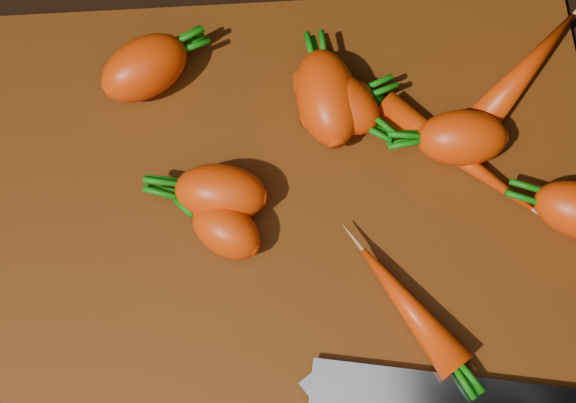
{
  "coord_description": "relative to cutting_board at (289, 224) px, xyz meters",
  "views": [
    {
      "loc": [
        -0.01,
        -0.2,
        0.6
      ],
      "look_at": [
        0.0,
        0.01,
        0.03
      ],
      "focal_mm": 50.0,
      "sensor_mm": 36.0,
      "label": 1
    }
  ],
  "objects": [
    {
      "name": "carrot_5",
      "position": [
        0.04,
        0.09,
        0.03
      ],
      "size": [
        0.07,
        0.06,
        0.04
      ],
      "primitive_type": "ellipsoid",
      "rotation": [
        0.0,
        0.0,
        0.38
      ],
      "color": "#F13700",
      "rests_on": "cutting_board"
    },
    {
      "name": "carrot_4",
      "position": [
        0.14,
        0.05,
        0.03
      ],
      "size": [
        0.07,
        0.05,
        0.04
      ],
      "primitive_type": "ellipsoid",
      "rotation": [
        0.0,
        0.0,
        3.1
      ],
      "color": "#F13700",
      "rests_on": "cutting_board"
    },
    {
      "name": "carrot_10",
      "position": [
        -0.05,
        0.02,
        0.03
      ],
      "size": [
        0.08,
        0.06,
        0.04
      ],
      "primitive_type": "ellipsoid",
      "rotation": [
        0.0,
        0.0,
        2.96
      ],
      "color": "#F13700",
      "rests_on": "cutting_board"
    },
    {
      "name": "ground",
      "position": [
        0.0,
        0.0,
        -0.01
      ],
      "size": [
        2.0,
        2.0,
        0.01
      ],
      "primitive_type": "cube",
      "color": "black"
    },
    {
      "name": "carrot_3",
      "position": [
        0.04,
        0.09,
        0.03
      ],
      "size": [
        0.06,
        0.09,
        0.05
      ],
      "primitive_type": "ellipsoid",
      "rotation": [
        0.0,
        0.0,
        1.68
      ],
      "color": "#F13700",
      "rests_on": "cutting_board"
    },
    {
      "name": "carrot_7",
      "position": [
        0.2,
        0.12,
        0.02
      ],
      "size": [
        0.11,
        0.11,
        0.03
      ],
      "primitive_type": "ellipsoid",
      "rotation": [
        0.0,
        0.0,
        0.8
      ],
      "color": "#F13700",
      "rests_on": "cutting_board"
    },
    {
      "name": "carrot_0",
      "position": [
        -0.11,
        0.13,
        0.03
      ],
      "size": [
        0.09,
        0.08,
        0.05
      ],
      "primitive_type": "ellipsoid",
      "rotation": [
        0.0,
        0.0,
        0.54
      ],
      "color": "#F13700",
      "rests_on": "cutting_board"
    },
    {
      "name": "carrot_9",
      "position": [
        0.08,
        -0.08,
        0.02
      ],
      "size": [
        0.08,
        0.11,
        0.03
      ],
      "primitive_type": "ellipsoid",
      "rotation": [
        0.0,
        0.0,
        2.15
      ],
      "color": "#F13700",
      "rests_on": "cutting_board"
    },
    {
      "name": "carrot_8",
      "position": [
        0.13,
        0.04,
        0.02
      ],
      "size": [
        0.12,
        0.11,
        0.02
      ],
      "primitive_type": "ellipsoid",
      "rotation": [
        0.0,
        0.0,
        -0.75
      ],
      "color": "#F13700",
      "rests_on": "cutting_board"
    },
    {
      "name": "cutting_board",
      "position": [
        0.0,
        0.0,
        0.0
      ],
      "size": [
        0.5,
        0.4,
        0.01
      ],
      "primitive_type": "cube",
      "color": "#66310D",
      "rests_on": "ground"
    },
    {
      "name": "carrot_1",
      "position": [
        -0.05,
        -0.01,
        0.03
      ],
      "size": [
        0.07,
        0.07,
        0.04
      ],
      "primitive_type": "ellipsoid",
      "rotation": [
        0.0,
        0.0,
        2.47
      ],
      "color": "#F13700",
      "rests_on": "cutting_board"
    },
    {
      "name": "carrot_2",
      "position": [
        0.04,
        0.09,
        0.03
      ],
      "size": [
        0.09,
        0.08,
        0.04
      ],
      "primitive_type": "ellipsoid",
      "rotation": [
        0.0,
        0.0,
        -0.7
      ],
      "color": "#F13700",
      "rests_on": "cutting_board"
    }
  ]
}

